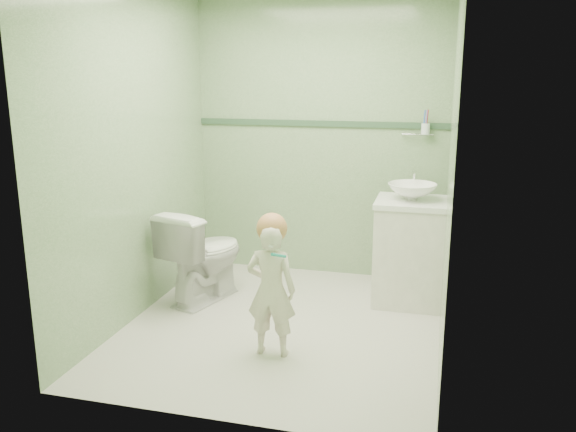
# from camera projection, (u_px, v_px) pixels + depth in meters

# --- Properties ---
(ground) EXTENTS (2.50, 2.50, 0.00)m
(ground) POSITION_uv_depth(u_px,v_px,m) (283.00, 325.00, 4.30)
(ground) COLOR beige
(ground) RESTS_ON ground
(room_shell) EXTENTS (2.50, 2.54, 2.40)m
(room_shell) POSITION_uv_depth(u_px,v_px,m) (282.00, 161.00, 4.01)
(room_shell) COLOR #81A575
(room_shell) RESTS_ON ground
(trim_stripe) EXTENTS (2.20, 0.02, 0.05)m
(trim_stripe) POSITION_uv_depth(u_px,v_px,m) (320.00, 123.00, 5.14)
(trim_stripe) COLOR #335139
(trim_stripe) RESTS_ON room_shell
(vanity) EXTENTS (0.52, 0.50, 0.80)m
(vanity) POSITION_uv_depth(u_px,v_px,m) (409.00, 253.00, 4.65)
(vanity) COLOR silver
(vanity) RESTS_ON ground
(counter) EXTENTS (0.54, 0.52, 0.04)m
(counter) POSITION_uv_depth(u_px,v_px,m) (412.00, 202.00, 4.56)
(counter) COLOR white
(counter) RESTS_ON vanity
(basin) EXTENTS (0.37, 0.37, 0.13)m
(basin) POSITION_uv_depth(u_px,v_px,m) (412.00, 192.00, 4.54)
(basin) COLOR white
(basin) RESTS_ON counter
(faucet) EXTENTS (0.03, 0.13, 0.18)m
(faucet) POSITION_uv_depth(u_px,v_px,m) (414.00, 177.00, 4.69)
(faucet) COLOR silver
(faucet) RESTS_ON counter
(cup_holder) EXTENTS (0.26, 0.07, 0.21)m
(cup_holder) POSITION_uv_depth(u_px,v_px,m) (425.00, 128.00, 4.87)
(cup_holder) COLOR silver
(cup_holder) RESTS_ON room_shell
(toilet) EXTENTS (0.62, 0.83, 0.75)m
(toilet) POSITION_uv_depth(u_px,v_px,m) (204.00, 254.00, 4.71)
(toilet) COLOR white
(toilet) RESTS_ON ground
(toddler) EXTENTS (0.33, 0.22, 0.87)m
(toddler) POSITION_uv_depth(u_px,v_px,m) (271.00, 290.00, 3.77)
(toddler) COLOR beige
(toddler) RESTS_ON ground
(hair_cap) EXTENTS (0.19, 0.19, 0.19)m
(hair_cap) POSITION_uv_depth(u_px,v_px,m) (272.00, 228.00, 3.70)
(hair_cap) COLOR #C5814F
(hair_cap) RESTS_ON toddler
(teal_toothbrush) EXTENTS (0.11, 0.13, 0.08)m
(teal_toothbrush) POSITION_uv_depth(u_px,v_px,m) (278.00, 254.00, 3.57)
(teal_toothbrush) COLOR teal
(teal_toothbrush) RESTS_ON toddler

